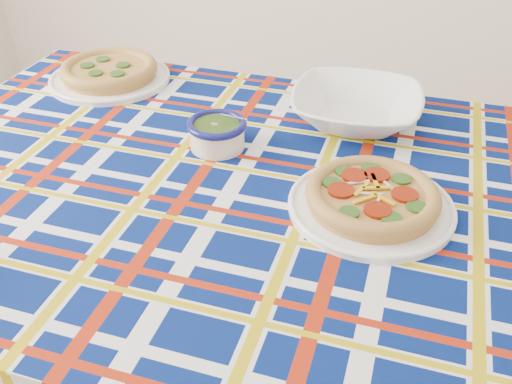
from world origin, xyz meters
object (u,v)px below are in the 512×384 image
(serving_bowl, at_px, (356,107))
(dining_table, at_px, (272,221))
(main_focaccia_plate, at_px, (372,196))
(pesto_bowl, at_px, (217,131))

(serving_bowl, bearing_deg, dining_table, -105.73)
(main_focaccia_plate, height_order, pesto_bowl, pesto_bowl)
(dining_table, relative_size, pesto_bowl, 12.90)
(main_focaccia_plate, relative_size, pesto_bowl, 2.43)
(dining_table, xyz_separation_m, pesto_bowl, (-0.17, 0.11, 0.12))
(main_focaccia_plate, bearing_deg, pesto_bowl, 161.93)
(dining_table, xyz_separation_m, serving_bowl, (0.10, 0.34, 0.12))
(dining_table, distance_m, serving_bowl, 0.37)
(dining_table, relative_size, main_focaccia_plate, 5.30)
(pesto_bowl, xyz_separation_m, serving_bowl, (0.26, 0.22, -0.00))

